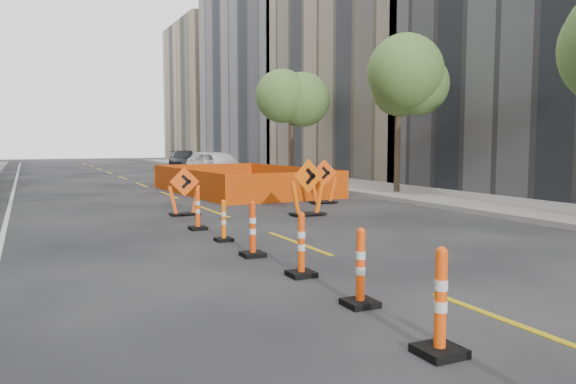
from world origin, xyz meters
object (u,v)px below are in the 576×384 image
parked_car_mid (210,163)px  parked_car_far (184,160)px  channelizer_5 (224,220)px  channelizer_2 (361,267)px  channelizer_4 (253,229)px  chevron_sign_left (184,191)px  chevron_sign_center (308,187)px  chevron_sign_right (324,182)px  parked_car_near (218,165)px  channelizer_6 (198,209)px  channelizer_3 (301,244)px  channelizer_1 (441,301)px

parked_car_mid → parked_car_far: parked_car_far is taller
channelizer_5 → channelizer_2: bearing=-89.2°
parked_car_far → channelizer_4: bearing=-91.5°
chevron_sign_left → chevron_sign_center: size_ratio=0.86×
chevron_sign_right → parked_car_near: (0.66, 13.98, 0.05)m
channelizer_6 → chevron_sign_center: (3.68, 1.22, 0.32)m
channelizer_4 → channelizer_6: 3.62m
channelizer_3 → channelizer_6: (-0.17, 5.43, -0.02)m
chevron_sign_right → parked_car_near: parked_car_near is taller
channelizer_1 → channelizer_3: 3.62m
channelizer_1 → channelizer_5: channelizer_1 is taller
channelizer_3 → parked_car_near: 24.08m
parked_car_near → parked_car_mid: parked_car_near is taller
channelizer_3 → channelizer_5: (-0.10, 3.62, -0.07)m
parked_car_near → parked_car_mid: (1.09, 5.23, -0.10)m
channelizer_5 → chevron_sign_left: size_ratio=0.64×
chevron_sign_right → parked_car_near: bearing=95.6°
channelizer_1 → chevron_sign_left: chevron_sign_left is taller
channelizer_5 → chevron_sign_right: size_ratio=0.59×
channelizer_2 → parked_car_mid: (7.26, 30.32, 0.20)m
channelizer_5 → chevron_sign_right: chevron_sign_right is taller
channelizer_6 → chevron_sign_left: size_ratio=0.71×
channelizer_6 → parked_car_far: size_ratio=0.20×
parked_car_far → channelizer_6: bearing=-93.1°
channelizer_1 → channelizer_5: size_ratio=1.23×
channelizer_2 → chevron_sign_center: 9.17m
channelizer_6 → channelizer_5: bearing=-87.8°
channelizer_2 → chevron_sign_center: chevron_sign_center is taller
channelizer_6 → chevron_sign_center: chevron_sign_center is taller
channelizer_1 → parked_car_mid: 32.98m
channelizer_6 → channelizer_3: bearing=-88.2°
channelizer_1 → chevron_sign_center: 10.93m
channelizer_4 → channelizer_5: (0.03, 1.81, -0.07)m
channelizer_3 → chevron_sign_center: chevron_sign_center is taller
parked_car_near → channelizer_3: bearing=-119.7°
chevron_sign_center → parked_car_far: (3.34, 27.25, -0.08)m
channelizer_2 → channelizer_3: 1.81m
channelizer_4 → chevron_sign_center: (3.64, 4.84, 0.30)m
chevron_sign_left → chevron_sign_center: 3.65m
chevron_sign_left → chevron_sign_right: 5.36m
parked_car_near → channelizer_1: bearing=-118.2°
chevron_sign_left → parked_car_mid: parked_car_mid is taller
channelizer_5 → chevron_sign_center: size_ratio=0.55×
chevron_sign_center → chevron_sign_right: bearing=46.0°
channelizer_3 → channelizer_4: channelizer_4 is taller
parked_car_near → parked_car_mid: 5.35m
parked_car_far → parked_car_near: bearing=-83.1°
channelizer_3 → parked_car_mid: parked_car_mid is taller
channelizer_1 → parked_car_mid: (7.45, 32.13, 0.16)m
chevron_sign_center → parked_car_far: size_ratio=0.32×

